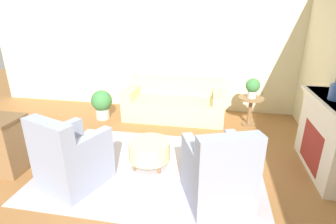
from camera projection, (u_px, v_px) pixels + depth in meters
name	position (u px, v px, depth m)	size (l,w,h in m)	color
ground_plane	(152.00, 169.00, 4.08)	(16.00, 16.00, 0.00)	#996638
wall_back	(180.00, 51.00, 6.21)	(9.63, 0.12, 2.80)	beige
rug	(152.00, 168.00, 4.08)	(3.33, 2.34, 0.01)	#BCB2C1
couch	(175.00, 104.00, 5.98)	(2.21, 0.98, 0.85)	beige
armchair_left	(70.00, 159.00, 3.57)	(0.98, 1.02, 1.05)	#8E99B2
armchair_right	(219.00, 175.00, 3.23)	(0.98, 1.02, 1.05)	#8E99B2
ottoman_table	(149.00, 150.00, 4.07)	(0.64, 0.64, 0.41)	beige
side_table	(250.00, 106.00, 5.51)	(0.53, 0.53, 0.61)	olive
fireplace	(327.00, 135.00, 3.83)	(0.44, 1.53, 1.14)	silver
vase_mantel_near	(336.00, 91.00, 3.59)	(0.17, 0.17, 0.31)	#38569E
potted_plant_on_side_table	(253.00, 87.00, 5.35)	(0.29, 0.29, 0.41)	beige
potted_plant_floor	(102.00, 103.00, 5.87)	(0.46, 0.46, 0.66)	beige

